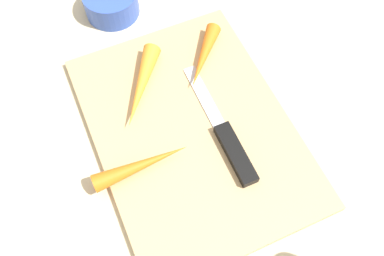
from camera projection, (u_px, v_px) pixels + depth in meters
The scene contains 7 objects.
ground_plane at pixel (192, 132), 0.56m from camera, with size 1.40×1.40×0.00m, color #C6B793.
cutting_board at pixel (192, 130), 0.56m from camera, with size 0.36×0.26×0.01m, color tan.
knife at pixel (231, 145), 0.53m from camera, with size 0.20×0.02×0.01m.
carrot_shortest at pixel (203, 56), 0.60m from camera, with size 0.02×0.02×0.11m, color orange.
carrot_longest at pixel (141, 86), 0.57m from camera, with size 0.03×0.03×0.13m, color orange.
carrot_medium at pixel (142, 165), 0.51m from camera, with size 0.02×0.02×0.13m, color orange.
small_bowl at pixel (111, 3), 0.65m from camera, with size 0.09×0.09×0.04m, color #3351B2.
Camera 1 is at (0.23, -0.10, 0.50)m, focal length 37.70 mm.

